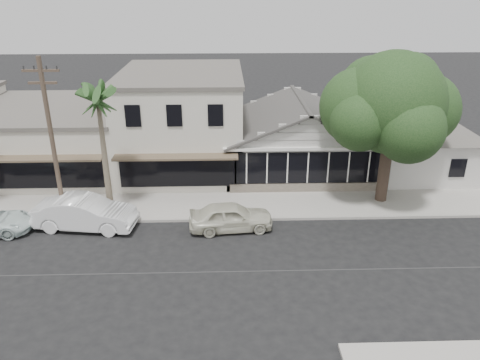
{
  "coord_description": "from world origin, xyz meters",
  "views": [
    {
      "loc": [
        -0.01,
        -18.11,
        12.35
      ],
      "look_at": [
        0.75,
        6.0,
        2.02
      ],
      "focal_mm": 35.0,
      "sensor_mm": 36.0,
      "label": 1
    }
  ],
  "objects_px": {
    "car_1": "(85,213)",
    "shade_tree": "(390,105)",
    "car_0": "(231,217)",
    "utility_pole": "(52,139)"
  },
  "relations": [
    {
      "from": "car_0",
      "to": "car_1",
      "type": "height_order",
      "value": "car_1"
    },
    {
      "from": "utility_pole",
      "to": "car_0",
      "type": "xyz_separation_m",
      "value": [
        9.2,
        -1.18,
        -4.03
      ]
    },
    {
      "from": "car_0",
      "to": "shade_tree",
      "type": "relative_size",
      "value": 0.5
    },
    {
      "from": "utility_pole",
      "to": "car_0",
      "type": "distance_m",
      "value": 10.11
    },
    {
      "from": "shade_tree",
      "to": "car_1",
      "type": "bearing_deg",
      "value": -169.96
    },
    {
      "from": "utility_pole",
      "to": "car_0",
      "type": "bearing_deg",
      "value": -7.33
    },
    {
      "from": "car_1",
      "to": "shade_tree",
      "type": "xyz_separation_m",
      "value": [
        16.81,
        2.98,
        5.02
      ]
    },
    {
      "from": "utility_pole",
      "to": "car_1",
      "type": "height_order",
      "value": "utility_pole"
    },
    {
      "from": "car_1",
      "to": "shade_tree",
      "type": "height_order",
      "value": "shade_tree"
    },
    {
      "from": "utility_pole",
      "to": "car_0",
      "type": "relative_size",
      "value": 2.03
    }
  ]
}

